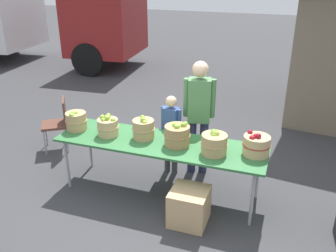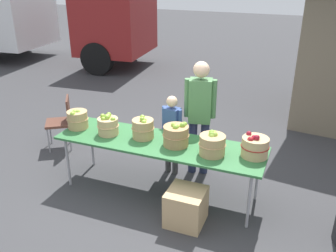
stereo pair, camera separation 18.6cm
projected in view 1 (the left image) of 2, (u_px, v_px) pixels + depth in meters
The scene contains 12 objects.
ground_plane at pixel (161, 192), 5.00m from camera, with size 40.00×40.00×0.00m, color #38383A.
market_table at pixel (160, 145), 4.71m from camera, with size 2.70×0.76×0.75m.
apple_basket_green_0 at pixel (76, 120), 5.01m from camera, with size 0.30×0.30×0.28m.
apple_basket_green_1 at pixel (108, 126), 4.84m from camera, with size 0.29×0.29×0.28m.
apple_basket_green_2 at pixel (143, 129), 4.76m from camera, with size 0.30×0.30×0.31m.
apple_basket_green_3 at pixel (177, 135), 4.58m from camera, with size 0.34×0.34×0.30m.
apple_basket_green_4 at pixel (214, 143), 4.37m from camera, with size 0.33×0.33×0.30m.
apple_basket_red_0 at pixel (256, 145), 4.35m from camera, with size 0.33×0.33×0.29m.
vendor_adult at pixel (199, 110), 5.11m from camera, with size 0.43×0.28×1.66m.
child_customer at pixel (171, 129), 5.20m from camera, with size 0.31×0.19×1.19m.
folding_chair at pixel (59, 120), 5.97m from camera, with size 0.55×0.55×0.86m.
produce_crate at pixel (189, 206), 4.34m from camera, with size 0.43×0.43×0.43m, color tan.
Camera 1 is at (1.49, -3.94, 2.84)m, focal length 39.43 mm.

